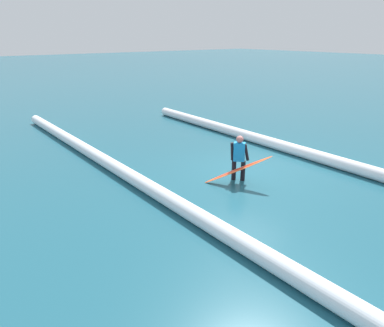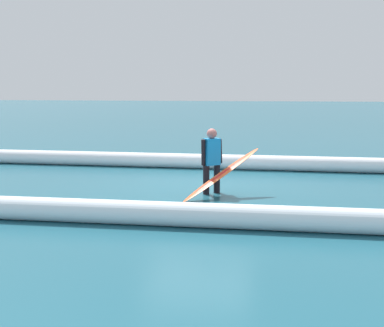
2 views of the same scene
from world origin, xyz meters
TOP-DOWN VIEW (x-y plane):
  - ground_plane at (0.00, 0.00)m, footprint 155.04×155.04m
  - surfer at (-0.41, 0.72)m, footprint 0.41×0.47m
  - surfboard at (-0.67, 1.02)m, footprint 1.62×1.53m
  - wave_crest_foreground at (-2.40, -2.66)m, footprint 22.43×0.53m
  - wave_crest_midground at (-0.49, 3.43)m, footprint 23.42×0.82m

SIDE VIEW (x-z plane):
  - ground_plane at x=0.00m, z-range 0.00..0.00m
  - wave_crest_midground at x=-0.49m, z-range 0.00..0.41m
  - wave_crest_foreground at x=-2.40m, z-range 0.00..0.42m
  - surfboard at x=-0.67m, z-range -0.01..0.99m
  - surfer at x=-0.41m, z-range 0.08..1.50m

